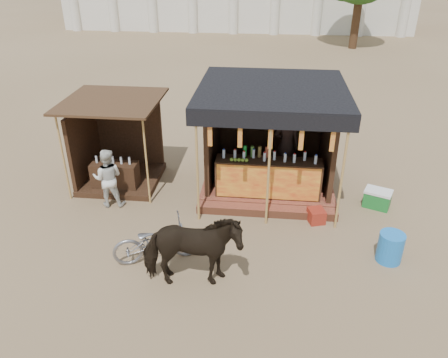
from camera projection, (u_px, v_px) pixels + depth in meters
name	position (u px, v px, depth m)	size (l,w,h in m)	color
ground	(216.00, 262.00, 9.04)	(120.00, 120.00, 0.00)	#846B4C
main_stall	(270.00, 152.00, 11.40)	(3.60, 3.61, 2.78)	brown
secondary_stall	(114.00, 153.00, 11.77)	(2.40, 2.40, 2.38)	#3C2216
cow	(192.00, 252.00, 8.07)	(0.85, 1.87, 1.58)	black
motorbike	(157.00, 241.00, 8.89)	(0.63, 1.82, 0.95)	gray
bystander	(108.00, 178.00, 10.69)	(0.73, 0.57, 1.51)	silver
blue_barrel	(390.00, 247.00, 8.94)	(0.51, 0.51, 0.65)	blue
red_crate	(316.00, 216.00, 10.28)	(0.36, 0.38, 0.33)	maroon
cooler	(377.00, 198.00, 10.85)	(0.76, 0.65, 0.46)	#197229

